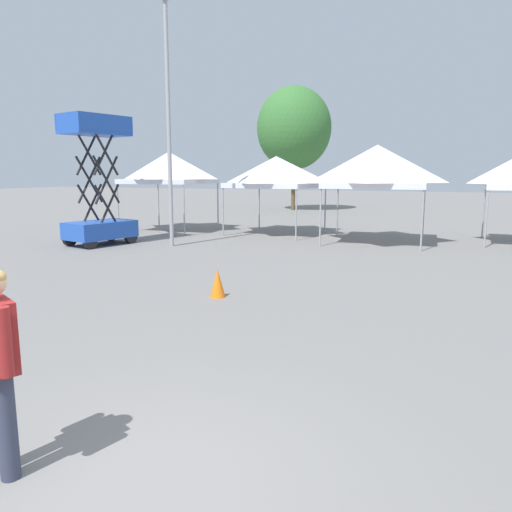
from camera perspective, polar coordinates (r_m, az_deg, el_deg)
name	(u,v)px	position (r m, az deg, el deg)	size (l,w,h in m)	color
ground_plane	(140,488)	(4.51, -13.33, -24.77)	(140.00, 140.00, 0.00)	slate
canopy_tent_right_of_center	(169,168)	(22.29, -10.08, 10.06)	(3.51, 3.51, 3.46)	#9E9EA3
canopy_tent_left_of_center	(276,172)	(20.77, 2.34, 9.73)	(3.64, 3.64, 3.23)	#9E9EA3
canopy_tent_far_left	(377,166)	(18.60, 13.87, 10.06)	(3.77, 3.77, 3.55)	#9E9EA3
scissor_lift	(99,208)	(18.35, -17.76, 5.38)	(1.88, 2.56, 4.50)	black
light_pole_near_lift	(168,106)	(17.50, -10.18, 16.75)	(0.36, 0.36, 8.38)	#9E9EA3
tree_behind_tents_left	(294,128)	(34.63, 4.44, 14.59)	(5.07, 5.07, 8.36)	brown
traffic_cone_lot_center	(218,283)	(10.15, -4.48, -3.13)	(0.32, 0.32, 0.60)	orange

